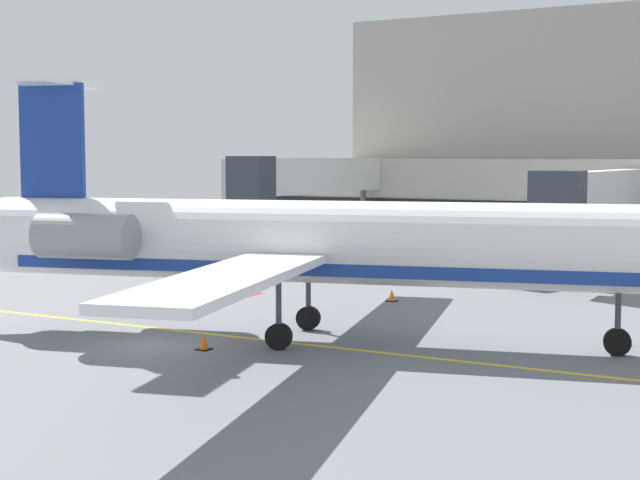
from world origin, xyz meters
The scene contains 11 objects.
ground centered at (0.00, 0.00, -0.05)m, with size 120.00×120.00×0.11m.
terminal_building centered at (2.42, 47.04, 6.62)m, with size 57.28×13.12×17.71m.
jet_bridge_west centered at (9.07, 28.51, 4.53)m, with size 2.40×21.48×5.89m.
jet_bridge_east centered at (-10.59, 30.14, 5.23)m, with size 2.40×18.28×6.62m.
regional_jet centered at (4.67, 3.12, 3.51)m, with size 31.38×26.34×9.42m.
baggage_tug centered at (-4.44, 21.95, 0.93)m, with size 2.97×3.36×2.06m.
pushback_tractor centered at (8.01, 21.51, 1.02)m, with size 2.86×4.22×2.29m.
safety_cone_alpha centered at (-3.83, 11.76, 0.25)m, with size 0.47×0.47×0.55m.
safety_cone_bravo centered at (3.35, 12.80, 0.25)m, with size 0.47×0.47×0.55m.
safety_cone_charlie centered at (2.19, -0.17, 0.25)m, with size 0.47×0.47×0.55m.
safety_cone_delta centered at (14.50, 7.50, 0.25)m, with size 0.47×0.47×0.55m.
Camera 1 is at (20.67, -25.90, 6.50)m, focal length 52.69 mm.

